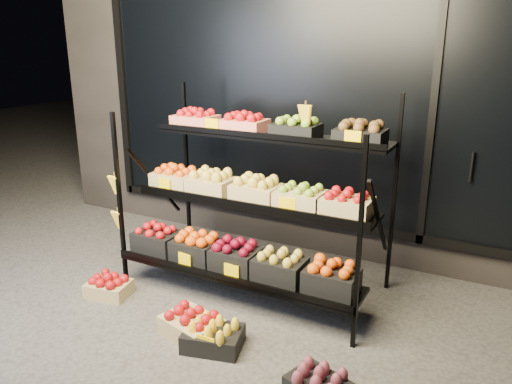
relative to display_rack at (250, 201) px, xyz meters
The scene contains 7 objects.
ground 0.99m from the display_rack, 88.69° to the right, with size 24.00×24.00×0.00m, color #514F4C.
building 2.21m from the display_rack, 89.60° to the left, with size 6.00×2.08×3.50m.
display_rack is the anchor object (origin of this frame).
tag_floor_b 1.25m from the display_rack, 78.70° to the right, with size 0.13×0.01×0.12m, color #FFCE00.
floor_crate_left 1.38m from the display_rack, 146.31° to the right, with size 0.38×0.31×0.18m.
floor_crate_midleft 1.13m from the display_rack, 78.36° to the right, with size 0.46×0.38×0.20m.
floor_crate_midright 1.08m from the display_rack, 92.24° to the right, with size 0.48×0.40×0.21m.
Camera 1 is at (1.82, -2.79, 2.06)m, focal length 35.00 mm.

